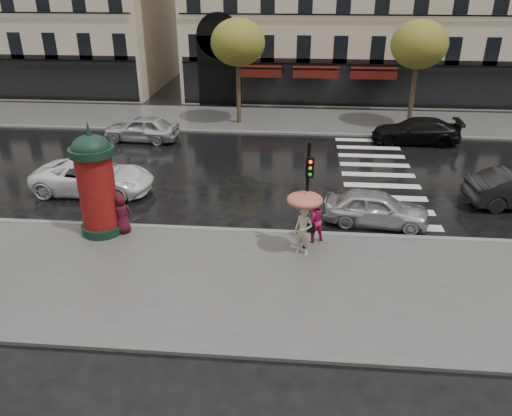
# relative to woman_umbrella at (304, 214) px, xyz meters

# --- Properties ---
(ground) EXTENTS (160.00, 160.00, 0.00)m
(ground) POSITION_rel_woman_umbrella_xyz_m (-2.24, -1.42, -1.70)
(ground) COLOR black
(ground) RESTS_ON ground
(near_sidewalk) EXTENTS (90.00, 7.00, 0.12)m
(near_sidewalk) POSITION_rel_woman_umbrella_xyz_m (-2.24, -1.92, -1.64)
(near_sidewalk) COLOR #474744
(near_sidewalk) RESTS_ON ground
(far_sidewalk) EXTENTS (90.00, 6.00, 0.12)m
(far_sidewalk) POSITION_rel_woman_umbrella_xyz_m (-2.24, 17.58, -1.64)
(far_sidewalk) COLOR #474744
(far_sidewalk) RESTS_ON ground
(near_kerb) EXTENTS (90.00, 0.25, 0.14)m
(near_kerb) POSITION_rel_woman_umbrella_xyz_m (-2.24, 1.58, -1.63)
(near_kerb) COLOR slate
(near_kerb) RESTS_ON ground
(far_kerb) EXTENTS (90.00, 0.25, 0.14)m
(far_kerb) POSITION_rel_woman_umbrella_xyz_m (-2.24, 14.58, -1.63)
(far_kerb) COLOR slate
(far_kerb) RESTS_ON ground
(zebra_crossing) EXTENTS (3.60, 11.75, 0.01)m
(zebra_crossing) POSITION_rel_woman_umbrella_xyz_m (3.76, 8.18, -1.69)
(zebra_crossing) COLOR silver
(zebra_crossing) RESTS_ON ground
(tree_far_left) EXTENTS (3.40, 3.40, 6.64)m
(tree_far_left) POSITION_rel_woman_umbrella_xyz_m (-4.24, 16.58, 3.47)
(tree_far_left) COLOR #38281C
(tree_far_left) RESTS_ON ground
(tree_far_right) EXTENTS (3.40, 3.40, 6.64)m
(tree_far_right) POSITION_rel_woman_umbrella_xyz_m (6.76, 16.58, 3.47)
(tree_far_right) COLOR #38281C
(tree_far_right) RESTS_ON ground
(woman_umbrella) EXTENTS (1.25, 1.25, 2.39)m
(woman_umbrella) POSITION_rel_woman_umbrella_xyz_m (0.00, 0.00, 0.00)
(woman_umbrella) COLOR beige
(woman_umbrella) RESTS_ON near_sidewalk
(woman_red) EXTENTS (1.02, 0.93, 1.69)m
(woman_red) POSITION_rel_woman_umbrella_xyz_m (0.37, 0.98, -0.73)
(woman_red) COLOR #BA164F
(woman_red) RESTS_ON near_sidewalk
(man_burgundy) EXTENTS (0.90, 0.75, 1.58)m
(man_burgundy) POSITION_rel_woman_umbrella_xyz_m (-6.88, 0.98, -0.79)
(man_burgundy) COLOR #430D1A
(man_burgundy) RESTS_ON near_sidewalk
(morris_column) EXTENTS (1.62, 1.62, 4.37)m
(morris_column) POSITION_rel_woman_umbrella_xyz_m (-7.69, 0.98, 0.51)
(morris_column) COLOR black
(morris_column) RESTS_ON near_sidewalk
(traffic_light) EXTENTS (0.28, 0.39, 4.03)m
(traffic_light) POSITION_rel_woman_umbrella_xyz_m (0.09, 0.31, 0.86)
(traffic_light) COLOR black
(traffic_light) RESTS_ON near_sidewalk
(car_silver) EXTENTS (4.34, 2.23, 1.41)m
(car_silver) POSITION_rel_woman_umbrella_xyz_m (2.89, 2.78, -0.99)
(car_silver) COLOR silver
(car_silver) RESTS_ON ground
(car_white) EXTENTS (5.50, 2.71, 1.50)m
(car_white) POSITION_rel_woman_umbrella_xyz_m (-9.53, 4.89, -0.95)
(car_white) COLOR white
(car_white) RESTS_ON ground
(car_black) EXTENTS (5.07, 2.16, 1.46)m
(car_black) POSITION_rel_woman_umbrella_xyz_m (6.58, 13.58, -0.97)
(car_black) COLOR black
(car_black) RESTS_ON ground
(car_far_silver) EXTENTS (4.58, 2.16, 1.51)m
(car_far_silver) POSITION_rel_woman_umbrella_xyz_m (-9.58, 12.53, -0.94)
(car_far_silver) COLOR silver
(car_far_silver) RESTS_ON ground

